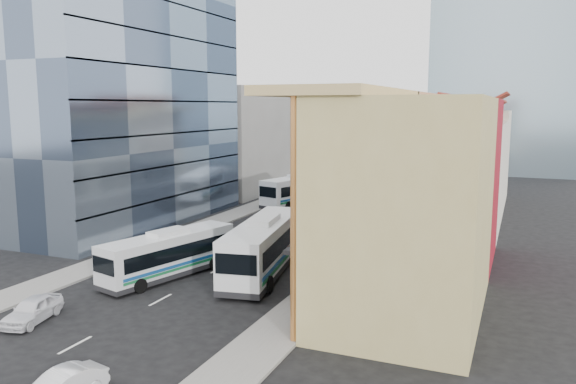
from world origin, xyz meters
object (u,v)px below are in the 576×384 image
at_px(bus_left_near, 169,253).
at_px(bus_right, 264,245).
at_px(bus_left_far, 300,189).
at_px(office_tower, 119,70).
at_px(sedan_left, 32,310).
at_px(shophouse_tan, 410,207).

bearing_deg(bus_left_near, bus_right, 44.96).
bearing_deg(bus_left_far, bus_right, -57.52).
bearing_deg(office_tower, bus_left_far, 51.59).
distance_m(bus_left_far, sedan_left, 39.48).
height_order(shophouse_tan, bus_right, shophouse_tan).
xyz_separation_m(bus_left_near, sedan_left, (-2.14, -9.65, -0.98)).
relative_size(bus_left_near, bus_right, 0.82).
bearing_deg(bus_left_near, sedan_left, -87.80).
xyz_separation_m(bus_left_far, bus_right, (7.80, -26.56, 0.14)).
bearing_deg(shophouse_tan, sedan_left, -152.47).
bearing_deg(bus_right, shophouse_tan, -27.62).
xyz_separation_m(bus_left_near, bus_left_far, (-2.22, 29.81, 0.21)).
height_order(office_tower, bus_left_near, office_tower).
bearing_deg(office_tower, shophouse_tan, -24.30).
height_order(shophouse_tan, bus_left_far, shophouse_tan).
distance_m(bus_left_far, bus_right, 27.68).
height_order(office_tower, bus_left_far, office_tower).
xyz_separation_m(shophouse_tan, office_tower, (-31.00, 14.00, 9.00)).
xyz_separation_m(shophouse_tan, bus_left_far, (-18.37, 29.92, -4.13)).
xyz_separation_m(office_tower, bus_right, (20.42, -10.64, -12.99)).
bearing_deg(bus_left_near, bus_left_far, 108.99).
bearing_deg(shophouse_tan, bus_left_near, 179.60).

